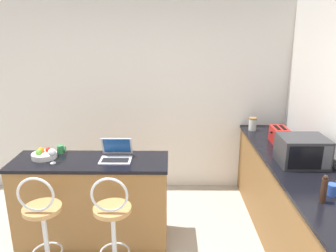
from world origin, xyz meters
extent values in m
cube|color=silver|center=(0.00, 2.26, 1.30)|extent=(12.00, 0.06, 2.60)
cube|color=olive|center=(-0.40, 0.94, 0.45)|extent=(1.57, 0.52, 0.90)
cube|color=black|center=(-0.40, 0.94, 0.92)|extent=(1.60, 0.55, 0.03)
cube|color=olive|center=(1.71, 0.87, 0.45)|extent=(0.60, 2.73, 0.90)
cube|color=black|center=(1.71, 0.87, 0.92)|extent=(0.63, 2.76, 0.03)
cylinder|color=silver|center=(-0.72, 0.41, 0.34)|extent=(0.04, 0.04, 0.67)
torus|color=silver|center=(-0.72, 0.41, 0.24)|extent=(0.28, 0.28, 0.02)
cylinder|color=#B7844C|center=(-0.72, 0.41, 0.69)|extent=(0.34, 0.34, 0.04)
torus|color=silver|center=(-0.72, 0.32, 0.88)|extent=(0.32, 0.02, 0.32)
cylinder|color=silver|center=(-0.09, 0.41, 0.34)|extent=(0.04, 0.04, 0.67)
torus|color=silver|center=(-0.09, 0.41, 0.24)|extent=(0.28, 0.28, 0.02)
cylinder|color=#B7844C|center=(-0.09, 0.41, 0.69)|extent=(0.34, 0.34, 0.04)
torus|color=silver|center=(-0.09, 0.32, 0.88)|extent=(0.32, 0.02, 0.32)
cube|color=silver|center=(-0.14, 0.93, 0.94)|extent=(0.32, 0.22, 0.01)
cube|color=black|center=(-0.14, 0.92, 0.95)|extent=(0.27, 0.12, 0.00)
cube|color=silver|center=(-0.14, 1.06, 1.05)|extent=(0.32, 0.09, 0.20)
cube|color=#19478C|center=(-0.14, 1.05, 1.05)|extent=(0.28, 0.07, 0.17)
cube|color=#2D2D30|center=(1.72, 0.86, 1.07)|extent=(0.44, 0.37, 0.28)
cube|color=black|center=(1.68, 0.67, 1.07)|extent=(0.31, 0.01, 0.23)
cube|color=#4C4C51|center=(1.88, 0.67, 1.07)|extent=(0.09, 0.01, 0.23)
cube|color=red|center=(1.69, 1.48, 1.03)|extent=(0.17, 0.27, 0.19)
cube|color=black|center=(1.66, 1.48, 1.13)|extent=(0.04, 0.19, 0.00)
cube|color=black|center=(1.73, 1.48, 1.13)|extent=(0.04, 0.19, 0.00)
cube|color=black|center=(1.60, 1.48, 1.07)|extent=(0.02, 0.02, 0.02)
cylinder|color=silver|center=(-0.89, 1.00, 0.96)|extent=(0.25, 0.25, 0.05)
sphere|color=red|center=(-0.86, 1.04, 1.01)|extent=(0.06, 0.06, 0.06)
sphere|color=orange|center=(-0.93, 1.03, 1.01)|extent=(0.07, 0.07, 0.07)
sphere|color=#66B233|center=(-0.93, 0.97, 1.01)|extent=(0.06, 0.06, 0.06)
cylinder|color=#2D51AD|center=(1.73, 0.24, 0.98)|extent=(0.09, 0.09, 0.09)
cylinder|color=#338447|center=(-0.76, 1.14, 0.98)|extent=(0.07, 0.07, 0.09)
torus|color=#338447|center=(-0.71, 1.14, 0.98)|extent=(0.01, 0.06, 0.06)
cylinder|color=silver|center=(1.50, 1.98, 1.01)|extent=(0.10, 0.10, 0.15)
cylinder|color=olive|center=(1.50, 1.98, 1.10)|extent=(0.10, 0.10, 0.02)
cylinder|color=#331E14|center=(1.60, 0.11, 1.03)|extent=(0.05, 0.05, 0.20)
sphere|color=#331E14|center=(1.60, 0.11, 1.15)|extent=(0.04, 0.04, 0.04)
cylinder|color=silver|center=(-0.75, 0.86, 0.94)|extent=(0.06, 0.06, 0.00)
cylinder|color=silver|center=(-0.75, 0.86, 0.98)|extent=(0.01, 0.01, 0.08)
sphere|color=silver|center=(-0.75, 0.86, 1.05)|extent=(0.08, 0.08, 0.08)
camera|label=1|loc=(0.43, -2.16, 2.23)|focal=35.00mm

